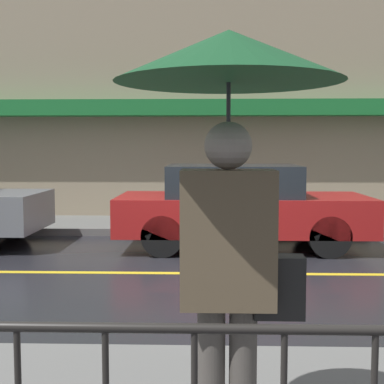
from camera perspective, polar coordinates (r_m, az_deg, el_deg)
The scene contains 6 objects.
ground_plane at distance 7.39m, azimuth 1.34°, elevation -8.69°, with size 80.00×80.00×0.00m, color black.
sidewalk_far at distance 11.36m, azimuth 1.48°, elevation -3.58°, with size 28.00×2.04×0.14m.
lane_marking at distance 7.39m, azimuth 1.34°, elevation -8.66°, with size 25.20×0.12×0.01m.
building_storefront at distance 12.46m, azimuth 1.54°, elevation 10.82°, with size 28.00×0.85×6.12m.
pedestrian at distance 2.52m, azimuth 4.02°, elevation 7.15°, with size 1.07×1.07×2.12m.
car_red at distance 9.16m, azimuth 5.12°, elevation -1.44°, with size 4.22×1.80×1.42m.
Camera 1 is at (0.05, -7.19, 1.72)m, focal length 50.00 mm.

